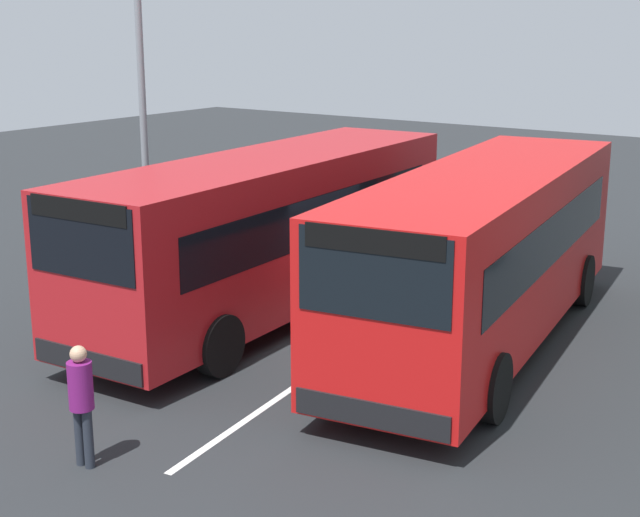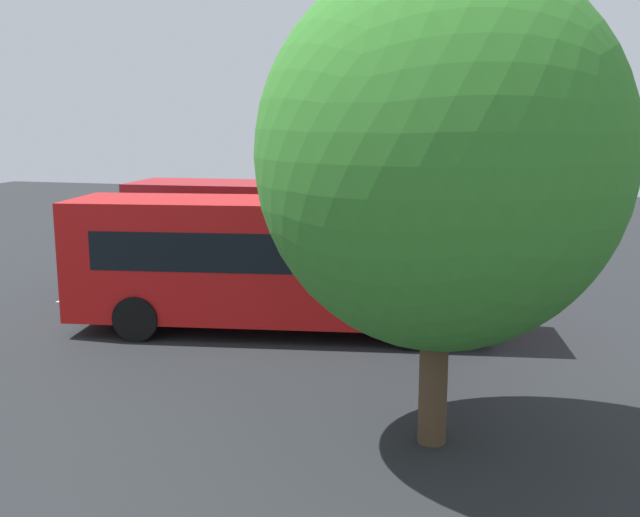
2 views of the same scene
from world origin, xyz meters
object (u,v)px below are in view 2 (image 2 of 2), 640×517
at_px(bus_far_left, 297,232).
at_px(depot_tree, 440,157).
at_px(bus_center_left, 279,259).
at_px(pedestrian, 62,259).
at_px(street_lamp, 361,115).

height_order(bus_far_left, depot_tree, depot_tree).
relative_size(bus_center_left, pedestrian, 6.08).
relative_size(bus_far_left, bus_center_left, 0.99).
bearing_deg(depot_tree, street_lamp, -73.68).
distance_m(street_lamp, depot_tree, 14.05).
bearing_deg(bus_center_left, depot_tree, 119.82).
bearing_deg(bus_center_left, bus_far_left, -87.63).
bearing_deg(depot_tree, bus_far_left, -62.14).
bearing_deg(bus_far_left, bus_center_left, 97.47).
height_order(bus_center_left, depot_tree, depot_tree).
bearing_deg(depot_tree, bus_center_left, -51.59).
relative_size(bus_center_left, depot_tree, 1.38).
xyz_separation_m(bus_far_left, street_lamp, (-1.01, -4.11, 3.30)).
bearing_deg(street_lamp, pedestrian, -43.15).
bearing_deg(pedestrian, street_lamp, 37.07).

